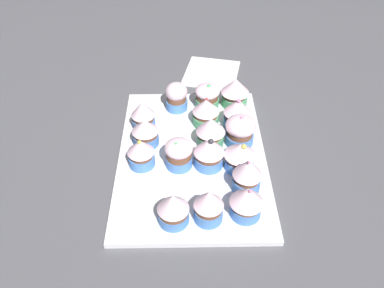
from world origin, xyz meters
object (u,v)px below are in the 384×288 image
object	(u,v)px
cupcake_11	(173,208)
napkin	(211,73)
cupcake_3	(240,130)
cupcake_7	(209,152)
cupcake_0	(247,201)
cupcake_14	(141,152)
baking_tray	(192,156)
cupcake_6	(209,205)
cupcake_9	(206,112)
cupcake_12	(179,153)
cupcake_5	(235,92)
cupcake_4	(237,112)
cupcake_10	(207,96)
cupcake_16	(143,115)
cupcake_1	(247,174)
cupcake_15	(145,132)
cupcake_13	(177,96)
cupcake_2	(240,155)
cupcake_8	(211,131)

from	to	relation	value
cupcake_11	napkin	world-z (taller)	cupcake_11
cupcake_3	cupcake_7	bearing A→B (deg)	133.98
cupcake_0	cupcake_14	bearing A→B (deg)	56.35
baking_tray	napkin	world-z (taller)	baking_tray
cupcake_3	cupcake_14	world-z (taller)	cupcake_3
cupcake_6	cupcake_9	xyz separation A→B (cm)	(27.95, -0.66, -0.36)
cupcake_12	cupcake_5	bearing A→B (deg)	-32.80
cupcake_4	cupcake_5	bearing A→B (deg)	-1.97
cupcake_10	cupcake_16	distance (cm)	16.98
cupcake_1	cupcake_12	distance (cm)	14.92
cupcake_7	cupcake_16	size ratio (longest dim) A/B	1.07
cupcake_3	cupcake_12	bearing A→B (deg)	117.22
cupcake_16	cupcake_1	bearing A→B (deg)	-132.27
cupcake_6	baking_tray	bearing A→B (deg)	8.94
cupcake_3	cupcake_15	distance (cm)	20.73
cupcake_11	cupcake_12	bearing A→B (deg)	-3.49
cupcake_13	cupcake_14	world-z (taller)	cupcake_13
cupcake_2	cupcake_15	bearing A→B (deg)	68.25
cupcake_2	cupcake_13	xyz separation A→B (cm)	(20.78, 13.20, 0.10)
baking_tray	cupcake_16	xyz separation A→B (cm)	(9.46, 11.04, 4.22)
cupcake_16	cupcake_13	bearing A→B (deg)	-46.59
baking_tray	cupcake_4	distance (cm)	14.98
cupcake_0	cupcake_7	distance (cm)	14.47
cupcake_4	cupcake_9	distance (cm)	7.23
cupcake_0	cupcake_10	distance (cm)	34.11
cupcake_11	cupcake_15	size ratio (longest dim) A/B	1.07
cupcake_11	cupcake_14	world-z (taller)	same
cupcake_9	cupcake_16	bearing A→B (deg)	94.99
cupcake_13	cupcake_16	size ratio (longest dim) A/B	1.01
cupcake_7	cupcake_14	world-z (taller)	cupcake_7
cupcake_2	cupcake_8	bearing A→B (deg)	37.22
cupcake_3	cupcake_16	world-z (taller)	cupcake_3
cupcake_1	cupcake_5	size ratio (longest dim) A/B	1.08
cupcake_0	cupcake_13	bearing A→B (deg)	21.77
cupcake_13	cupcake_16	distance (cm)	10.40
cupcake_6	cupcake_16	xyz separation A→B (cm)	(26.69, 13.75, -0.13)
cupcake_3	cupcake_9	world-z (taller)	cupcake_3
cupcake_16	cupcake_4	bearing A→B (deg)	-89.35
cupcake_11	cupcake_9	bearing A→B (deg)	-13.91
baking_tray	cupcake_0	distance (cm)	19.47
cupcake_0	baking_tray	bearing A→B (deg)	30.61
cupcake_2	cupcake_7	bearing A→B (deg)	81.77
cupcake_0	cupcake_3	bearing A→B (deg)	-2.63
cupcake_1	cupcake_6	bearing A→B (deg)	132.64
baking_tray	cupcake_7	world-z (taller)	cupcake_7
napkin	cupcake_2	bearing A→B (deg)	-174.54
cupcake_1	cupcake_7	size ratio (longest dim) A/B	1.08
cupcake_0	cupcake_15	size ratio (longest dim) A/B	1.13
cupcake_5	cupcake_12	distance (cm)	25.05
cupcake_12	cupcake_15	xyz separation A→B (cm)	(7.00, 7.38, -0.05)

